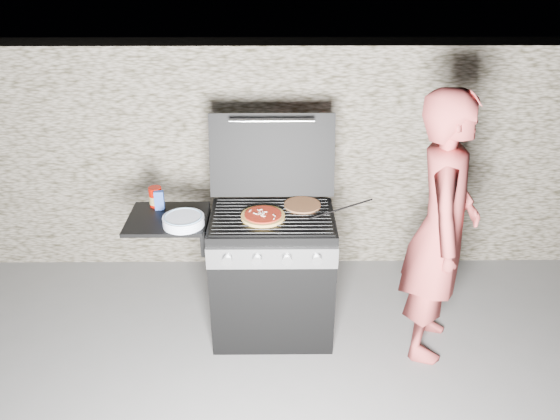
{
  "coord_description": "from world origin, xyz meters",
  "views": [
    {
      "loc": [
        0.02,
        -3.07,
        2.55
      ],
      "look_at": [
        0.05,
        0.0,
        0.95
      ],
      "focal_mm": 35.0,
      "sensor_mm": 36.0,
      "label": 1
    }
  ],
  "objects_px": {
    "person": "(441,230)",
    "sauce_jar": "(156,197)",
    "gas_grill": "(236,275)",
    "pizza_topped": "(263,215)"
  },
  "relations": [
    {
      "from": "pizza_topped",
      "to": "person",
      "type": "bearing_deg",
      "value": -6.27
    },
    {
      "from": "pizza_topped",
      "to": "sauce_jar",
      "type": "bearing_deg",
      "value": 164.92
    },
    {
      "from": "gas_grill",
      "to": "sauce_jar",
      "type": "bearing_deg",
      "value": 162.63
    },
    {
      "from": "person",
      "to": "sauce_jar",
      "type": "bearing_deg",
      "value": 96.44
    },
    {
      "from": "gas_grill",
      "to": "sauce_jar",
      "type": "xyz_separation_m",
      "value": [
        -0.52,
        0.16,
        0.51
      ]
    },
    {
      "from": "gas_grill",
      "to": "pizza_topped",
      "type": "xyz_separation_m",
      "value": [
        0.19,
        -0.03,
        0.47
      ]
    },
    {
      "from": "pizza_topped",
      "to": "sauce_jar",
      "type": "height_order",
      "value": "sauce_jar"
    },
    {
      "from": "gas_grill",
      "to": "pizza_topped",
      "type": "bearing_deg",
      "value": -8.66
    },
    {
      "from": "gas_grill",
      "to": "sauce_jar",
      "type": "relative_size",
      "value": 10.08
    },
    {
      "from": "gas_grill",
      "to": "person",
      "type": "distance_m",
      "value": 1.37
    }
  ]
}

